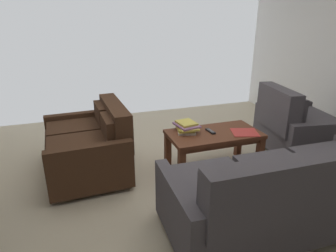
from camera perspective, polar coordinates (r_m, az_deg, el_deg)
ground_plane at (r=3.15m, az=3.79°, el=-12.16°), size 5.12×5.38×0.01m
sofa_main at (r=2.65m, az=22.58°, el=-11.79°), size 2.03×0.90×0.83m
loveseat_near at (r=3.43m, az=-14.86°, el=-3.49°), size 0.91×1.21×0.79m
coffee_table at (r=3.37m, az=8.91°, el=-2.44°), size 1.04×0.54×0.47m
armchair_side at (r=4.12m, az=23.56°, el=-0.15°), size 0.98×1.10×0.88m
book_stack at (r=3.32m, az=3.58°, el=-0.16°), size 0.26×0.32×0.11m
tv_remote at (r=3.34m, az=8.29°, el=-1.01°), size 0.06×0.16×0.02m
loose_magazine at (r=3.40m, az=14.75°, el=-1.22°), size 0.35×0.33×0.01m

